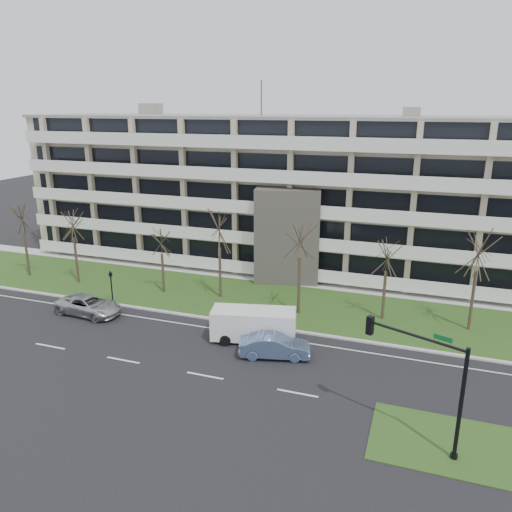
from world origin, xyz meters
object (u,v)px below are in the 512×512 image
at_px(silver_pickup, 89,305).
at_px(traffic_signal, 427,373).
at_px(white_van, 255,322).
at_px(pedestrian_signal, 111,283).
at_px(blue_sedan, 275,346).

relative_size(silver_pickup, traffic_signal, 0.91).
relative_size(white_van, pedestrian_signal, 2.18).
bearing_deg(blue_sedan, traffic_signal, -137.77).
bearing_deg(traffic_signal, silver_pickup, -174.92).
distance_m(blue_sedan, white_van, 2.91).
bearing_deg(blue_sedan, pedestrian_signal, 59.55).
relative_size(blue_sedan, pedestrian_signal, 1.64).
height_order(silver_pickup, traffic_signal, traffic_signal).
xyz_separation_m(blue_sedan, pedestrian_signal, (-15.93, 4.46, 1.06)).
xyz_separation_m(silver_pickup, blue_sedan, (16.34, -1.86, 0.01)).
height_order(blue_sedan, traffic_signal, traffic_signal).
xyz_separation_m(white_van, traffic_signal, (11.68, -8.12, 2.57)).
bearing_deg(white_van, silver_pickup, 167.37).
bearing_deg(white_van, blue_sedan, -55.04).
bearing_deg(silver_pickup, white_van, -85.33).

